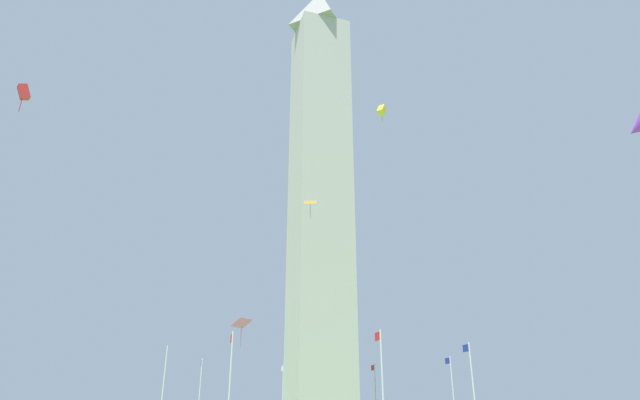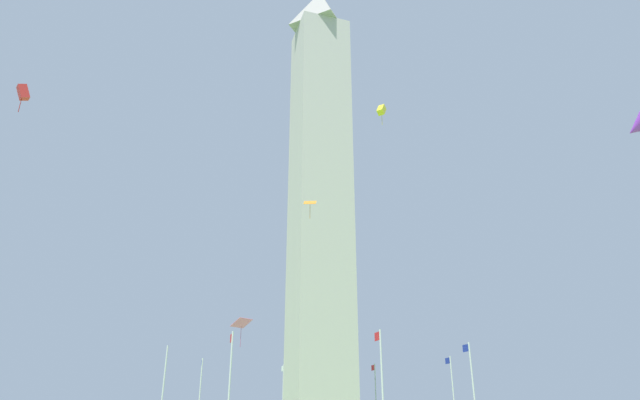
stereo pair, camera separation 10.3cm
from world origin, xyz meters
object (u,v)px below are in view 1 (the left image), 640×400
(flagpole_se, at_px, (230,379))
(flagpole_s, at_px, (382,378))
(flagpole_w, at_px, (453,390))
(kite_yellow_box, at_px, (382,110))
(flagpole_n, at_px, (283,394))
(flagpole_nw, at_px, (375,394))
(kite_orange_diamond, at_px, (310,203))
(kite_pink_diamond, at_px, (242,324))
(kite_purple_delta, at_px, (640,127))
(flagpole_sw, at_px, (473,384))
(obelisk_monument, at_px, (320,176))
(kite_red_box, at_px, (24,92))
(flagpole_ne, at_px, (200,391))
(flagpole_e, at_px, (163,385))

(flagpole_se, relative_size, flagpole_s, 1.00)
(flagpole_w, distance_m, kite_yellow_box, 31.16)
(flagpole_s, height_order, kite_yellow_box, kite_yellow_box)
(flagpole_n, distance_m, flagpole_nw, 11.55)
(flagpole_s, bearing_deg, flagpole_nw, -22.50)
(flagpole_w, bearing_deg, kite_orange_diamond, 119.23)
(kite_orange_diamond, relative_size, kite_pink_diamond, 0.79)
(flagpole_se, bearing_deg, kite_orange_diamond, -92.42)
(flagpole_n, xyz_separation_m, kite_purple_delta, (-52.39, -3.78, 9.91))
(flagpole_sw, distance_m, kite_yellow_box, 25.97)
(flagpole_s, bearing_deg, flagpole_sw, -67.50)
(obelisk_monument, height_order, kite_purple_delta, obelisk_monument)
(flagpole_s, xyz_separation_m, kite_purple_delta, (-22.19, -3.78, 9.91))
(flagpole_se, bearing_deg, flagpole_n, -22.50)
(kite_red_box, bearing_deg, flagpole_ne, -26.14)
(obelisk_monument, height_order, flagpole_e, obelisk_monument)
(kite_purple_delta, xyz_separation_m, kite_pink_diamond, (30.98, 13.07, -5.01))
(flagpole_s, height_order, flagpole_w, same)
(flagpole_nw, height_order, kite_pink_diamond, kite_pink_diamond)
(obelisk_monument, xyz_separation_m, flagpole_nw, (10.74, -10.67, -23.35))
(flagpole_ne, bearing_deg, kite_pink_diamond, -175.32)
(obelisk_monument, xyz_separation_m, kite_pink_diamond, (-6.25, 9.28, -18.45))
(flagpole_ne, distance_m, flagpole_s, 27.89)
(kite_purple_delta, relative_size, kite_pink_diamond, 0.96)
(flagpole_n, bearing_deg, kite_orange_diamond, 170.29)
(kite_purple_delta, bearing_deg, flagpole_w, -16.87)
(flagpole_w, relative_size, kite_yellow_box, 3.53)
(flagpole_s, xyz_separation_m, flagpole_nw, (25.77, -10.67, 0.00))
(kite_yellow_box, bearing_deg, kite_orange_diamond, 58.86)
(flagpole_n, height_order, kite_yellow_box, kite_yellow_box)
(flagpole_se, height_order, flagpole_nw, same)
(obelisk_monument, bearing_deg, kite_purple_delta, -174.20)
(flagpole_sw, bearing_deg, kite_orange_diamond, 91.00)
(kite_pink_diamond, bearing_deg, kite_orange_diamond, -133.79)
(flagpole_s, xyz_separation_m, flagpole_sw, (4.42, -10.67, 0.00))
(flagpole_sw, xyz_separation_m, kite_orange_diamond, (-0.26, 15.13, 15.16))
(flagpole_s, bearing_deg, kite_red_box, 102.78)
(kite_orange_diamond, bearing_deg, kite_pink_diamond, 46.21)
(flagpole_se, height_order, flagpole_s, same)
(flagpole_w, height_order, kite_purple_delta, kite_purple_delta)
(flagpole_n, height_order, flagpole_s, same)
(flagpole_ne, xyz_separation_m, flagpole_s, (-25.77, -10.67, 0.00))
(obelisk_monument, xyz_separation_m, flagpole_sw, (-10.61, -10.67, -23.35))
(flagpole_s, relative_size, kite_yellow_box, 3.53)
(kite_red_box, bearing_deg, kite_orange_diamond, -65.11)
(flagpole_w, bearing_deg, kite_purple_delta, 163.13)
(flagpole_ne, bearing_deg, flagpole_n, -67.50)
(obelisk_monument, distance_m, kite_pink_diamond, 21.58)
(flagpole_ne, height_order, flagpole_s, same)
(flagpole_s, bearing_deg, flagpole_ne, 22.50)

